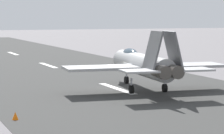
{
  "coord_description": "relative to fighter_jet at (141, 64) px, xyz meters",
  "views": [
    {
      "loc": [
        -44.6,
        18.89,
        6.96
      ],
      "look_at": [
        -0.62,
        0.89,
        2.2
      ],
      "focal_mm": 82.78,
      "sensor_mm": 36.0,
      "label": 1
    }
  ],
  "objects": [
    {
      "name": "ground_plane",
      "position": [
        1.35,
        1.79,
        -2.48
      ],
      "size": [
        400.0,
        400.0,
        0.0
      ],
      "primitive_type": "plane",
      "color": "slate"
    },
    {
      "name": "fighter_jet",
      "position": [
        0.0,
        0.0,
        0.0
      ],
      "size": [
        16.61,
        15.21,
        5.68
      ],
      "color": "#A5A5A7",
      "rests_on": "ground"
    },
    {
      "name": "crew_person",
      "position": [
        12.79,
        -7.26,
        -1.67
      ],
      "size": [
        0.63,
        0.46,
        1.62
      ],
      "color": "#1E2338",
      "rests_on": "ground"
    },
    {
      "name": "marker_cone_near",
      "position": [
        -9.43,
        13.81,
        -2.2
      ],
      "size": [
        0.44,
        0.44,
        0.55
      ],
      "primitive_type": "cone",
      "color": "orange",
      "rests_on": "ground"
    },
    {
      "name": "runway_strip",
      "position": [
        1.33,
        1.79,
        -2.47
      ],
      "size": [
        240.0,
        26.0,
        0.02
      ],
      "color": "#363735",
      "rests_on": "ground"
    }
  ]
}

